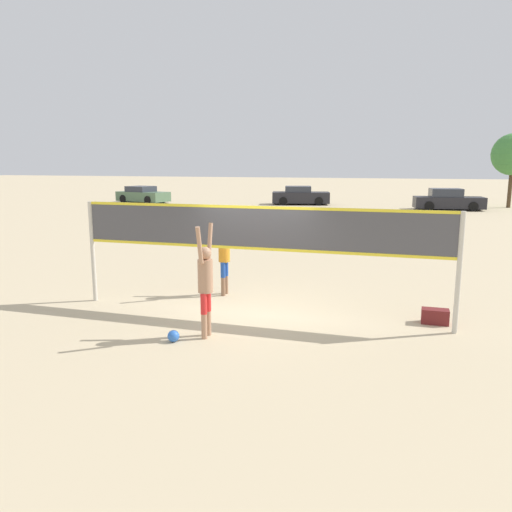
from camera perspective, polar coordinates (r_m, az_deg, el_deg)
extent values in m
plane|color=#C6B28C|center=(10.81, 0.00, -6.75)|extent=(200.00, 200.00, 0.00)
cylinder|color=beige|center=(12.26, -18.16, 0.45)|extent=(0.10, 0.10, 2.35)
cylinder|color=beige|center=(10.13, 22.16, -1.85)|extent=(0.10, 0.10, 2.35)
cube|color=#47474C|center=(10.40, 0.00, 3.22)|extent=(7.89, 0.02, 0.93)
cube|color=yellow|center=(10.35, 0.00, 5.60)|extent=(7.89, 0.03, 0.06)
cube|color=yellow|center=(10.47, 0.00, 0.86)|extent=(7.89, 0.03, 0.06)
cylinder|color=tan|center=(9.39, -5.94, -7.99)|extent=(0.11, 0.11, 0.48)
cylinder|color=red|center=(9.26, -5.99, -5.45)|extent=(0.12, 0.12, 0.39)
cylinder|color=tan|center=(9.56, -5.47, -7.63)|extent=(0.11, 0.11, 0.48)
cylinder|color=red|center=(9.44, -5.52, -5.13)|extent=(0.12, 0.12, 0.39)
cylinder|color=tan|center=(9.23, -5.81, -2.29)|extent=(0.28, 0.28, 0.61)
sphere|color=tan|center=(9.14, -5.86, 0.31)|extent=(0.24, 0.24, 0.24)
cylinder|color=tan|center=(8.89, -6.48, 1.23)|extent=(0.08, 0.22, 0.69)
cylinder|color=tan|center=(9.33, -5.31, 1.70)|extent=(0.08, 0.22, 0.69)
cylinder|color=#8C664C|center=(12.49, -3.45, -3.28)|extent=(0.11, 0.11, 0.46)
cylinder|color=#1E47A5|center=(12.40, -3.47, -1.41)|extent=(0.12, 0.12, 0.38)
cylinder|color=#8C664C|center=(12.31, -3.77, -3.50)|extent=(0.11, 0.11, 0.46)
cylinder|color=#1E47A5|center=(12.21, -3.79, -1.59)|extent=(0.12, 0.12, 0.38)
cylinder|color=orange|center=(12.21, -3.66, 0.72)|extent=(0.28, 0.28, 0.59)
sphere|color=#8C664C|center=(12.15, -3.68, 2.64)|extent=(0.23, 0.23, 0.23)
cylinder|color=#8C664C|center=(12.35, -3.30, 3.61)|extent=(0.08, 0.22, 0.66)
cylinder|color=#8C664C|center=(11.90, -4.09, 3.33)|extent=(0.08, 0.22, 0.66)
sphere|color=blue|center=(9.35, -9.42, -9.01)|extent=(0.22, 0.22, 0.22)
cube|color=maroon|center=(10.83, 19.79, -6.51)|extent=(0.53, 0.28, 0.31)
cube|color=#4C6B4C|center=(42.32, -12.78, 6.66)|extent=(4.71, 2.88, 0.76)
cube|color=#2D333D|center=(42.44, -13.03, 7.49)|extent=(2.33, 2.15, 0.45)
cylinder|color=black|center=(42.08, -10.58, 6.46)|extent=(0.67, 0.37, 0.64)
cylinder|color=black|center=(40.76, -12.24, 6.27)|extent=(0.67, 0.37, 0.64)
cylinder|color=black|center=(43.92, -13.26, 6.53)|extent=(0.67, 0.37, 0.64)
cylinder|color=black|center=(42.66, -14.93, 6.34)|extent=(0.67, 0.37, 0.64)
cube|color=#232328|center=(37.28, 21.15, 5.73)|extent=(4.80, 2.37, 0.78)
cube|color=#2D333D|center=(37.19, 20.87, 6.78)|extent=(2.27, 1.89, 0.57)
cylinder|color=black|center=(38.43, 22.97, 5.43)|extent=(0.66, 0.30, 0.64)
cylinder|color=black|center=(36.80, 23.57, 5.19)|extent=(0.66, 0.30, 0.64)
cylinder|color=black|center=(37.86, 18.75, 5.64)|extent=(0.66, 0.30, 0.64)
cylinder|color=black|center=(36.20, 19.18, 5.41)|extent=(0.66, 0.30, 0.64)
cube|color=#232328|center=(39.59, 5.14, 6.68)|extent=(4.71, 2.79, 0.84)
cube|color=#2D333D|center=(39.55, 4.84, 7.63)|extent=(2.31, 2.11, 0.46)
cylinder|color=black|center=(40.54, 7.06, 6.41)|extent=(0.67, 0.35, 0.64)
cylinder|color=black|center=(38.77, 7.19, 6.22)|extent=(0.67, 0.35, 0.64)
cylinder|color=black|center=(40.49, 3.17, 6.47)|extent=(0.67, 0.35, 0.64)
cylinder|color=black|center=(38.72, 3.12, 6.28)|extent=(0.67, 0.35, 0.64)
cylinder|color=#4C3823|center=(40.94, 27.04, 7.04)|extent=(0.28, 0.28, 3.00)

